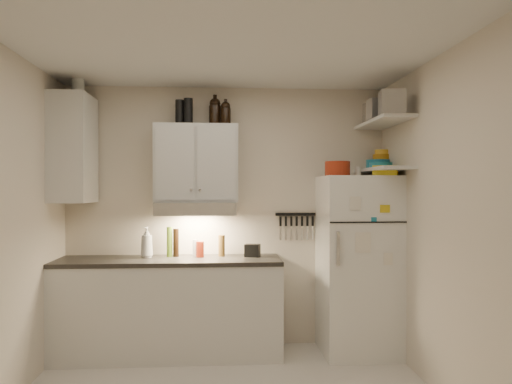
{
  "coord_description": "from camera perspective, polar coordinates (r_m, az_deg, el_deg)",
  "views": [
    {
      "loc": [
        -0.06,
        -3.54,
        1.58
      ],
      "look_at": [
        0.25,
        0.9,
        1.55
      ],
      "focal_mm": 35.0,
      "sensor_mm": 36.0,
      "label": 1
    }
  ],
  "objects": [
    {
      "name": "fridge",
      "position": [
        4.94,
        11.56,
        -8.13
      ],
      "size": [
        0.7,
        0.68,
        1.7
      ],
      "primitive_type": "cube",
      "color": "white",
      "rests_on": "floor"
    },
    {
      "name": "base_cabinet",
      "position": [
        4.9,
        -9.88,
        -13.07
      ],
      "size": [
        2.1,
        0.6,
        0.88
      ],
      "primitive_type": "cube",
      "color": "silver",
      "rests_on": "floor"
    },
    {
      "name": "knife_strip",
      "position": [
        5.09,
        4.6,
        -2.55
      ],
      "size": [
        0.42,
        0.02,
        0.03
      ],
      "primitive_type": "cube",
      "color": "black",
      "rests_on": "back_wall"
    },
    {
      "name": "side_jar",
      "position": [
        5.02,
        -19.68,
        11.24
      ],
      "size": [
        0.13,
        0.13,
        0.16
      ],
      "primitive_type": "cylinder",
      "rotation": [
        0.0,
        0.0,
        -0.11
      ],
      "color": "silver",
      "rests_on": "side_cabinet"
    },
    {
      "name": "bowl_orange",
      "position": [
        5.19,
        14.22,
        3.87
      ],
      "size": [
        0.19,
        0.19,
        0.06
      ],
      "primitive_type": "cylinder",
      "color": "#BA7311",
      "rests_on": "bowl_teal"
    },
    {
      "name": "right_wall",
      "position": [
        3.93,
        21.23,
        -3.71
      ],
      "size": [
        0.02,
        3.0,
        2.6
      ],
      "primitive_type": "cube",
      "color": "beige",
      "rests_on": "ground"
    },
    {
      "name": "stock_pot",
      "position": [
        5.24,
        13.76,
        8.55
      ],
      "size": [
        0.4,
        0.4,
        0.22
      ],
      "primitive_type": "cylinder",
      "rotation": [
        0.0,
        0.0,
        -0.33
      ],
      "color": "silver",
      "rests_on": "shelf_hi"
    },
    {
      "name": "red_jar",
      "position": [
        4.86,
        -6.41,
        -6.53
      ],
      "size": [
        0.09,
        0.09,
        0.15
      ],
      "primitive_type": "cylinder",
      "rotation": [
        0.0,
        0.0,
        -0.18
      ],
      "color": "maroon",
      "rests_on": "countertop"
    },
    {
      "name": "back_wall",
      "position": [
        5.06,
        -3.31,
        -2.79
      ],
      "size": [
        3.2,
        0.02,
        2.6
      ],
      "primitive_type": "cube",
      "color": "beige",
      "rests_on": "ground"
    },
    {
      "name": "thermos_b",
      "position": [
        4.95,
        -8.73,
        8.98
      ],
      "size": [
        0.1,
        0.1,
        0.24
      ],
      "primitive_type": "cylinder",
      "rotation": [
        0.0,
        0.0,
        -0.29
      ],
      "color": "black",
      "rests_on": "upper_cabinet"
    },
    {
      "name": "shelf_lo",
      "position": [
        4.82,
        14.3,
        2.51
      ],
      "size": [
        0.3,
        0.95,
        0.03
      ],
      "primitive_type": "cube",
      "color": "silver",
      "rests_on": "right_wall"
    },
    {
      "name": "ceiling",
      "position": [
        3.69,
        -3.01,
        16.6
      ],
      "size": [
        3.2,
        3.0,
        0.02
      ],
      "primitive_type": "cube",
      "color": "silver",
      "rests_on": "ground"
    },
    {
      "name": "plates",
      "position": [
        4.88,
        14.08,
        2.97
      ],
      "size": [
        0.27,
        0.27,
        0.05
      ],
      "primitive_type": "cylinder",
      "rotation": [
        0.0,
        0.0,
        -0.34
      ],
      "color": "teal",
      "rests_on": "shelf_lo"
    },
    {
      "name": "oil_bottle",
      "position": [
        4.93,
        -9.85,
        -5.62
      ],
      "size": [
        0.06,
        0.06,
        0.29
      ],
      "primitive_type": "cylinder",
      "rotation": [
        0.0,
        0.0,
        -0.07
      ],
      "color": "#51721C",
      "rests_on": "countertop"
    },
    {
      "name": "upper_cabinet",
      "position": [
        4.89,
        -6.81,
        3.25
      ],
      "size": [
        0.8,
        0.33,
        0.75
      ],
      "primitive_type": "cube",
      "color": "silver",
      "rests_on": "back_wall"
    },
    {
      "name": "tin_a",
      "position": [
        4.76,
        13.83,
        9.16
      ],
      "size": [
        0.19,
        0.17,
        0.18
      ],
      "primitive_type": "cube",
      "rotation": [
        0.0,
        0.0,
        0.04
      ],
      "color": "#AAAAAD",
      "rests_on": "shelf_hi"
    },
    {
      "name": "caddy",
      "position": [
        4.86,
        -0.41,
        -6.7
      ],
      "size": [
        0.16,
        0.14,
        0.12
      ],
      "primitive_type": "cube",
      "rotation": [
        0.0,
        0.0,
        -0.27
      ],
      "color": "black",
      "rests_on": "countertop"
    },
    {
      "name": "clear_bottle",
      "position": [
        4.92,
        -6.95,
        -6.37
      ],
      "size": [
        0.06,
        0.06,
        0.16
      ],
      "primitive_type": "cylinder",
      "rotation": [
        0.0,
        0.0,
        -0.13
      ],
      "color": "silver",
      "rests_on": "countertop"
    },
    {
      "name": "thermos_a",
      "position": [
        4.92,
        -7.74,
        9.11
      ],
      "size": [
        0.1,
        0.1,
        0.25
      ],
      "primitive_type": "cylinder",
      "rotation": [
        0.0,
        0.0,
        0.22
      ],
      "color": "black",
      "rests_on": "upper_cabinet"
    },
    {
      "name": "soap_bottle",
      "position": [
        4.9,
        -12.38,
        -5.42
      ],
      "size": [
        0.16,
        0.16,
        0.33
      ],
      "primitive_type": "imported",
      "rotation": [
        0.0,
        0.0,
        -0.32
      ],
      "color": "silver",
      "rests_on": "countertop"
    },
    {
      "name": "growler_b",
      "position": [
        4.94,
        -3.49,
        8.98
      ],
      "size": [
        0.12,
        0.12,
        0.24
      ],
      "primitive_type": null,
      "rotation": [
        0.0,
        0.0,
        -0.15
      ],
      "color": "black",
      "rests_on": "upper_cabinet"
    },
    {
      "name": "shelf_hi",
      "position": [
        4.85,
        14.3,
        7.71
      ],
      "size": [
        0.3,
        0.95,
        0.03
      ],
      "primitive_type": "cube",
      "color": "silver",
      "rests_on": "right_wall"
    },
    {
      "name": "countertop",
      "position": [
        4.82,
        -9.88,
        -7.74
      ],
      "size": [
        2.1,
        0.62,
        0.04
      ],
      "primitive_type": "cube",
      "color": "#292723",
      "rests_on": "base_cabinet"
    },
    {
      "name": "vinegar_bottle",
      "position": [
        4.92,
        -9.13,
        -5.74
      ],
      "size": [
        0.06,
        0.06,
        0.27
      ],
      "primitive_type": "cylinder",
      "rotation": [
        0.0,
        0.0,
        0.11
      ],
      "color": "black",
      "rests_on": "countertop"
    },
    {
      "name": "book_stack",
      "position": [
        4.74,
        14.6,
        2.36
      ],
      "size": [
        0.3,
        0.33,
        0.09
      ],
      "primitive_type": "cube",
      "rotation": [
        0.0,
        0.0,
        -0.4
      ],
      "color": "gold",
      "rests_on": "fridge"
    },
    {
      "name": "growler_a",
      "position": [
        5.0,
        -4.71,
        9.14
      ],
      "size": [
        0.12,
        0.12,
        0.28
      ],
      "primitive_type": null,
      "rotation": [
        0.0,
        0.0,
        -0.04
      ],
      "color": "black",
      "rests_on": "upper_cabinet"
    },
    {
      "name": "spice_jar",
      "position": [
        4.87,
        11.59,
        2.32
      ],
      "size": [
        0.07,
        0.07,
        0.09
      ],
      "primitive_type": "cylinder",
      "rotation": [
        0.0,
        0.0,
        -0.3
      ],
      "color": "silver",
      "rests_on": "fridge"
    },
    {
      "name": "tin_b",
      "position": [
        4.48,
        15.27,
        9.83
      ],
      "size": [
        0.23,
        0.23,
        0.2
      ],
      "primitive_type": "cube",
      "rotation": [
        0.0,
        0.0,
        -0.15
      ],
      "color": "#AAAAAD",
      "rests_on": "shelf_hi"
    },
    {
      "name": "pepper_mill",
      "position": [
        4.9,
        -3.95,
        -6.14
      ],
      "size": [
        0.08,
        0.08,
        0.21
      ],
      "primitive_type": "cylinder",
      "rotation": [
        0.0,
        0.0,
        -0.41
      ],
      "color": "brown",
      "rests_on": "countertop"
    },
    {
      "name": "bowl_yellow",
      "position": [
        5.19,
        14.22,
        4.44
      ],
      "size": [
        0.15,
        0.15,
        0.05
      ],
      "primitive_type": "cylinder",
      "color": "gold",
      "rests_on": "bowl_orange"
    },
    {
      "name": "dutch_oven",
      "position": [
        4.78,
        9.28,
        2.64
      ],
      "size": [
        0.3,
        0.3,
        0.14
      ],
      "primitive_type": "cylinder",
      "rotation": [
        0.0,
        0.0,
        -0.29
      ],
      "color": "maroon",
      "rests_on": "fridge"
    },
    {
      "name": "side_cabinet",
      "position": [
        4.95,
        -20.17,
        4.64
      ],
      "size": [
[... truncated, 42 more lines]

